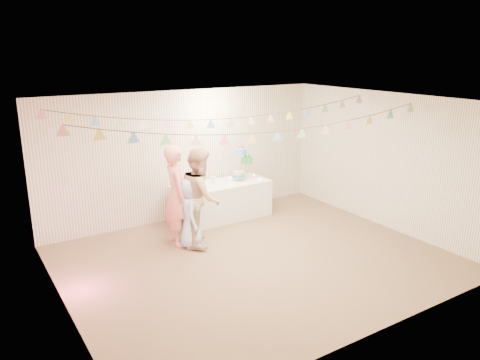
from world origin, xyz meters
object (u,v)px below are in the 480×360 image
person_adult_b (201,197)px  person_adult_a (177,195)px  cake_stand (243,163)px  table (221,201)px  person_child (190,212)px

person_adult_b → person_adult_a: bearing=83.5°
person_adult_a → person_adult_b: 0.42m
cake_stand → person_adult_b: person_adult_b is taller
table → cake_stand: 0.90m
table → person_child: bearing=-141.3°
person_child → table: bearing=-28.4°
person_adult_b → table: bearing=-20.6°
table → person_adult_b: (-0.95, -0.92, 0.50)m
person_adult_b → person_child: person_adult_b is taller
person_adult_b → person_child: 0.32m
table → person_adult_a: person_adult_a is taller
person_adult_a → cake_stand: bearing=-56.6°
table → person_child: (-1.16, -0.93, 0.25)m
table → person_child: person_child is taller
table → cake_stand: size_ratio=2.96×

